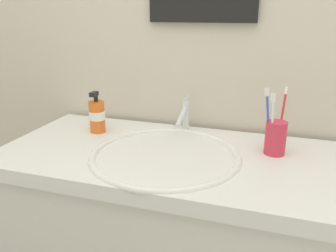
{
  "coord_description": "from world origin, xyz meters",
  "views": [
    {
      "loc": [
        0.27,
        -0.97,
        1.35
      ],
      "look_at": [
        -0.04,
        -0.0,
        1.0
      ],
      "focal_mm": 36.08,
      "sensor_mm": 36.0,
      "label": 1
    }
  ],
  "objects_px": {
    "faucet": "(184,115)",
    "toothbrush_red": "(282,115)",
    "toothbrush_cup": "(275,138)",
    "toothbrush_white": "(273,121)",
    "soap_dispenser": "(97,116)",
    "toothbrush_blue": "(268,117)"
  },
  "relations": [
    {
      "from": "faucet",
      "to": "toothbrush_red",
      "type": "distance_m",
      "value": 0.35
    },
    {
      "from": "toothbrush_cup",
      "to": "toothbrush_white",
      "type": "relative_size",
      "value": 0.55
    },
    {
      "from": "toothbrush_white",
      "to": "toothbrush_cup",
      "type": "bearing_deg",
      "value": 52.44
    },
    {
      "from": "faucet",
      "to": "toothbrush_cup",
      "type": "distance_m",
      "value": 0.35
    },
    {
      "from": "toothbrush_cup",
      "to": "toothbrush_red",
      "type": "xyz_separation_m",
      "value": [
        0.01,
        0.05,
        0.06
      ]
    },
    {
      "from": "soap_dispenser",
      "to": "toothbrush_white",
      "type": "bearing_deg",
      "value": -2.91
    },
    {
      "from": "toothbrush_red",
      "to": "soap_dispenser",
      "type": "bearing_deg",
      "value": -176.65
    },
    {
      "from": "faucet",
      "to": "toothbrush_blue",
      "type": "distance_m",
      "value": 0.33
    },
    {
      "from": "faucet",
      "to": "toothbrush_red",
      "type": "bearing_deg",
      "value": -9.4
    },
    {
      "from": "faucet",
      "to": "toothbrush_cup",
      "type": "relative_size",
      "value": 1.43
    },
    {
      "from": "toothbrush_blue",
      "to": "toothbrush_white",
      "type": "relative_size",
      "value": 1.08
    },
    {
      "from": "faucet",
      "to": "soap_dispenser",
      "type": "height_order",
      "value": "soap_dispenser"
    },
    {
      "from": "toothbrush_blue",
      "to": "toothbrush_red",
      "type": "relative_size",
      "value": 1.04
    },
    {
      "from": "faucet",
      "to": "toothbrush_white",
      "type": "xyz_separation_m",
      "value": [
        0.32,
        -0.13,
        0.05
      ]
    },
    {
      "from": "toothbrush_cup",
      "to": "soap_dispenser",
      "type": "bearing_deg",
      "value": 178.82
    },
    {
      "from": "toothbrush_blue",
      "to": "toothbrush_red",
      "type": "xyz_separation_m",
      "value": [
        0.04,
        0.06,
        -0.01
      ]
    },
    {
      "from": "toothbrush_cup",
      "to": "toothbrush_red",
      "type": "bearing_deg",
      "value": 75.02
    },
    {
      "from": "toothbrush_blue",
      "to": "toothbrush_cup",
      "type": "bearing_deg",
      "value": 15.13
    },
    {
      "from": "toothbrush_white",
      "to": "soap_dispenser",
      "type": "bearing_deg",
      "value": 177.09
    },
    {
      "from": "faucet",
      "to": "soap_dispenser",
      "type": "distance_m",
      "value": 0.33
    },
    {
      "from": "toothbrush_white",
      "to": "soap_dispenser",
      "type": "xyz_separation_m",
      "value": [
        -0.63,
        0.03,
        -0.05
      ]
    },
    {
      "from": "toothbrush_cup",
      "to": "soap_dispenser",
      "type": "xyz_separation_m",
      "value": [
        -0.64,
        0.01,
        0.01
      ]
    }
  ]
}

